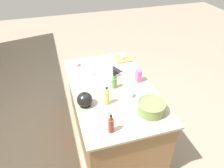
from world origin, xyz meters
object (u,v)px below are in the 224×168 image
object	(u,v)px
bottle_oil	(107,97)
bottle_olive	(114,82)
laptop	(110,69)
ramekin_medium	(76,64)
bottle_soy	(111,125)
kettle	(85,100)
butter_stick_left	(124,56)
butter_stick_right	(122,57)
ramekin_wide	(104,94)
candy_bag	(139,76)
mixing_bowl_large	(151,107)
ramekin_small	(130,94)
cutting_board	(123,58)

from	to	relation	value
bottle_oil	bottle_olive	bearing A→B (deg)	-32.61
laptop	ramekin_medium	xyz separation A→B (m)	(0.31, 0.44, -0.02)
bottle_olive	bottle_oil	bearing A→B (deg)	147.39
bottle_olive	bottle_soy	size ratio (longest dim) A/B	0.90
kettle	butter_stick_left	distance (m)	1.24
laptop	butter_stick_right	xyz separation A→B (m)	(0.30, -0.28, -0.01)
butter_stick_left	ramekin_wide	bearing A→B (deg)	146.96
bottle_soy	kettle	distance (m)	0.50
bottle_olive	butter_stick_right	distance (m)	0.76
kettle	butter_stick_right	bearing A→B (deg)	-39.77
bottle_olive	ramekin_wide	xyz separation A→B (m)	(-0.12, 0.17, -0.06)
butter_stick_left	candy_bag	distance (m)	0.66
bottle_olive	ramekin_medium	world-z (taller)	bottle_olive
laptop	bottle_olive	bearing A→B (deg)	172.29
laptop	mixing_bowl_large	size ratio (longest dim) A/B	1.20
laptop	butter_stick_left	xyz separation A→B (m)	(0.33, -0.32, -0.01)
laptop	kettle	world-z (taller)	laptop
bottle_soy	ramekin_small	world-z (taller)	bottle_soy
butter_stick_left	ramekin_wide	xyz separation A→B (m)	(-0.83, 0.54, -0.02)
butter_stick_right	ramekin_small	bearing A→B (deg)	167.47
kettle	cutting_board	xyz separation A→B (m)	(0.92, -0.78, -0.07)
laptop	ramekin_wide	distance (m)	0.54
ramekin_medium	candy_bag	size ratio (longest dim) A/B	0.55
bottle_oil	butter_stick_right	distance (m)	1.09
laptop	bottle_oil	bearing A→B (deg)	160.67
butter_stick_left	ramekin_wide	size ratio (longest dim) A/B	1.49
ramekin_medium	bottle_oil	bearing A→B (deg)	-167.83
candy_bag	cutting_board	bearing A→B (deg)	-0.13
mixing_bowl_large	bottle_olive	size ratio (longest dim) A/B	1.58
bottle_olive	butter_stick_left	xyz separation A→B (m)	(0.71, -0.37, -0.04)
mixing_bowl_large	kettle	size ratio (longest dim) A/B	1.45
bottle_olive	cutting_board	xyz separation A→B (m)	(0.69, -0.35, -0.07)
cutting_board	butter_stick_right	size ratio (longest dim) A/B	2.38
ramekin_small	ramekin_medium	distance (m)	1.05
cutting_board	kettle	bearing A→B (deg)	139.67
kettle	ramekin_medium	distance (m)	0.92
ramekin_medium	bottle_soy	bearing A→B (deg)	-174.63
butter_stick_right	bottle_soy	bearing A→B (deg)	157.05
ramekin_medium	candy_bag	bearing A→B (deg)	-130.79
laptop	bottle_oil	distance (m)	0.70
bottle_olive	bottle_oil	world-z (taller)	bottle_oil
bottle_soy	ramekin_wide	xyz separation A→B (m)	(0.58, -0.09, -0.07)
bottle_olive	butter_stick_left	world-z (taller)	bottle_olive
ramekin_small	bottle_olive	bearing A→B (deg)	29.60
kettle	ramekin_wide	size ratio (longest dim) A/B	2.88
butter_stick_left	ramekin_small	xyz separation A→B (m)	(-0.94, 0.25, -0.01)
butter_stick_left	laptop	bearing A→B (deg)	135.90
mixing_bowl_large	butter_stick_right	distance (m)	1.25
bottle_oil	ramekin_wide	size ratio (longest dim) A/B	3.14
cutting_board	ramekin_small	xyz separation A→B (m)	(-0.91, 0.22, 0.02)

